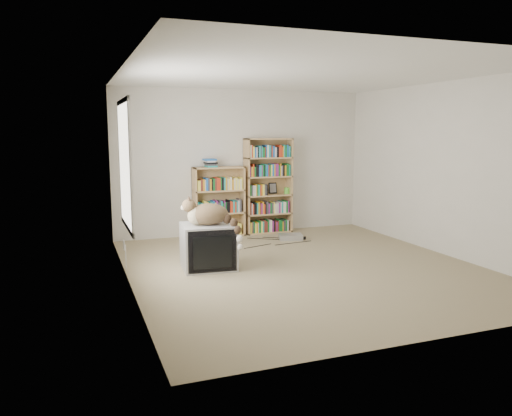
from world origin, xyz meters
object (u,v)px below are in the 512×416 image
object	(u,v)px
crt_tv	(208,246)
dvd_player	(291,237)
bookcase_tall	(268,188)
bookcase_short	(219,205)
cat	(213,217)

from	to	relation	value
crt_tv	dvd_player	world-z (taller)	crt_tv
crt_tv	dvd_player	distance (m)	2.15
bookcase_tall	dvd_player	xyz separation A→B (m)	(0.13, -0.70, -0.76)
bookcase_short	cat	bearing A→B (deg)	-108.06
bookcase_tall	bookcase_short	bearing A→B (deg)	179.86
cat	crt_tv	bearing A→B (deg)	122.39
crt_tv	bookcase_tall	size ratio (longest dim) A/B	0.43
crt_tv	bookcase_tall	world-z (taller)	bookcase_tall
cat	bookcase_tall	distance (m)	2.57
bookcase_short	crt_tv	bearing A→B (deg)	-110.02
cat	bookcase_short	world-z (taller)	bookcase_short
bookcase_tall	bookcase_short	xyz separation A→B (m)	(-0.91, 0.00, -0.26)
cat	bookcase_short	xyz separation A→B (m)	(0.66, 2.03, -0.15)
bookcase_short	dvd_player	distance (m)	1.36
crt_tv	cat	world-z (taller)	cat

